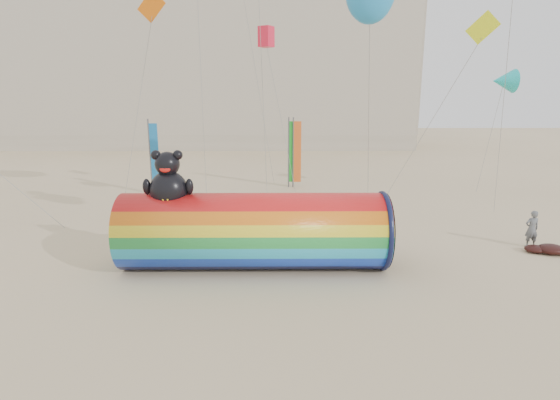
{
  "coord_description": "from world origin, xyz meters",
  "views": [
    {
      "loc": [
        0.37,
        -16.4,
        6.64
      ],
      "look_at": [
        0.5,
        1.5,
        2.4
      ],
      "focal_mm": 28.0,
      "sensor_mm": 36.0,
      "label": 1
    }
  ],
  "objects_px": {
    "hotel_building": "(186,69)",
    "fabric_bundle": "(555,249)",
    "kite_handler": "(532,229)",
    "windsock_assembly": "(254,229)"
  },
  "relations": [
    {
      "from": "hotel_building",
      "to": "fabric_bundle",
      "type": "xyz_separation_m",
      "value": [
        24.48,
        -44.47,
        -10.14
      ]
    },
    {
      "from": "hotel_building",
      "to": "kite_handler",
      "type": "height_order",
      "value": "hotel_building"
    },
    {
      "from": "hotel_building",
      "to": "fabric_bundle",
      "type": "bearing_deg",
      "value": -61.17
    },
    {
      "from": "fabric_bundle",
      "to": "hotel_building",
      "type": "bearing_deg",
      "value": 118.83
    },
    {
      "from": "hotel_building",
      "to": "fabric_bundle",
      "type": "distance_m",
      "value": 51.77
    },
    {
      "from": "kite_handler",
      "to": "windsock_assembly",
      "type": "bearing_deg",
      "value": 6.79
    },
    {
      "from": "fabric_bundle",
      "to": "windsock_assembly",
      "type": "bearing_deg",
      "value": -173.67
    },
    {
      "from": "hotel_building",
      "to": "kite_handler",
      "type": "distance_m",
      "value": 50.62
    },
    {
      "from": "kite_handler",
      "to": "fabric_bundle",
      "type": "height_order",
      "value": "kite_handler"
    },
    {
      "from": "hotel_building",
      "to": "windsock_assembly",
      "type": "height_order",
      "value": "hotel_building"
    }
  ]
}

